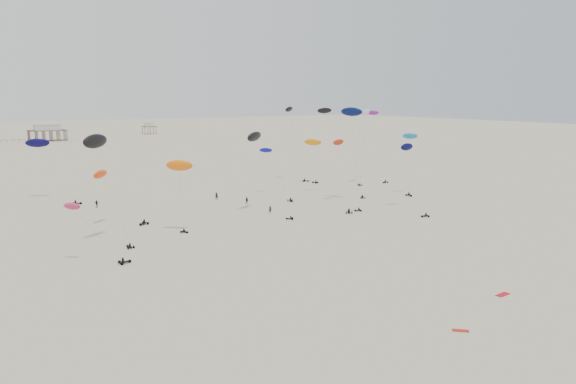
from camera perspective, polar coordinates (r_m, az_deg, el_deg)
ground_plane at (r=216.35m, az=-15.28°, el=2.47°), size 900.00×900.00×0.00m
pavilion_main at (r=360.93m, az=-23.26°, el=5.47°), size 21.00×13.00×9.80m
pavilion_small at (r=404.99m, az=-13.92°, el=6.24°), size 9.00×7.00×8.00m
rig_0 at (r=152.03m, az=12.28°, el=3.80°), size 5.28×6.10×16.54m
rig_1 at (r=133.87m, az=5.54°, el=2.45°), size 9.48×15.67×19.85m
rig_2 at (r=175.44m, az=9.08°, el=5.47°), size 4.34×10.79×21.95m
rig_3 at (r=146.44m, az=-1.32°, el=2.40°), size 3.73×17.18×17.77m
rig_4 at (r=108.92m, az=-10.93°, el=2.02°), size 5.37×4.64×14.22m
rig_5 at (r=148.81m, az=4.61°, el=6.29°), size 7.41×13.91×24.22m
rig_6 at (r=173.59m, az=0.47°, el=6.86°), size 6.00×8.94×23.09m
rig_8 at (r=169.76m, az=2.56°, el=4.54°), size 5.42×6.00×13.65m
rig_9 at (r=131.54m, az=12.43°, el=2.80°), size 6.98×12.43×17.28m
rig_10 at (r=92.89m, az=-18.59°, el=-4.16°), size 8.84×7.59×11.32m
rig_11 at (r=119.23m, az=-17.35°, el=0.35°), size 10.47×8.44×12.41m
rig_12 at (r=138.80m, az=6.53°, el=7.28°), size 10.04×15.57×24.97m
rig_13 at (r=154.40m, az=-23.60°, el=3.75°), size 10.39×16.73×19.66m
rig_14 at (r=104.21m, az=-18.72°, el=3.99°), size 6.93×11.10×19.83m
rig_15 at (r=168.65m, az=7.89°, el=7.03°), size 7.42×5.95×22.45m
rig_16 at (r=126.02m, az=-3.19°, el=5.05°), size 6.15×15.70×20.00m
spectator_0 at (r=126.51m, az=-1.82°, el=-2.13°), size 0.86×0.82×1.95m
spectator_1 at (r=137.42m, az=-4.19°, el=-1.20°), size 1.09×1.00×1.94m
spectator_2 at (r=140.08m, az=-18.85°, el=-1.49°), size 1.39×1.25×2.08m
spectator_3 at (r=143.62m, az=-7.27°, el=-0.78°), size 1.00×0.88×2.30m
grounded_kite_a at (r=80.56m, az=20.98°, el=-9.73°), size 2.29×1.16×0.08m
grounded_kite_b at (r=67.47m, az=17.12°, el=-13.33°), size 1.82×1.71×0.07m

